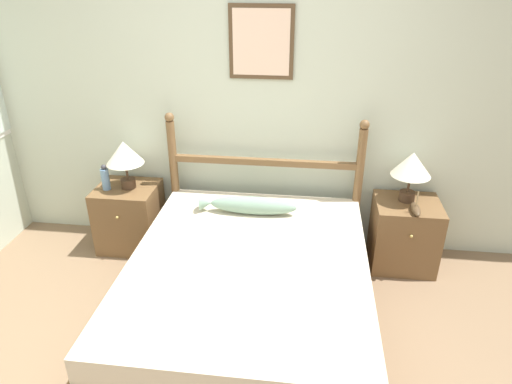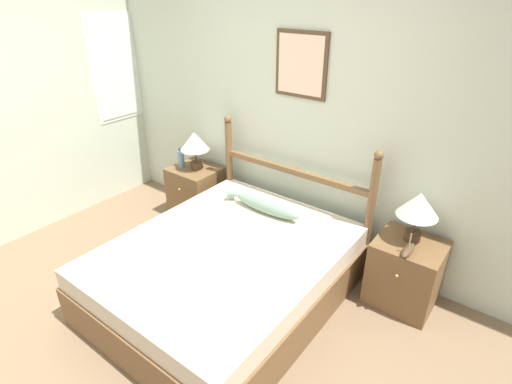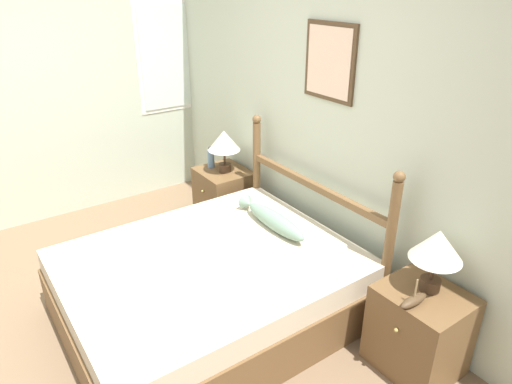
% 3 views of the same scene
% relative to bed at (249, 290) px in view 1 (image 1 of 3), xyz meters
% --- Properties ---
extents(wall_back, '(6.40, 0.08, 2.55)m').
position_rel_bed_xyz_m(wall_back, '(-0.12, 1.08, 1.03)').
color(wall_back, beige).
rests_on(wall_back, ground_plane).
extents(bed, '(1.56, 1.91, 0.49)m').
position_rel_bed_xyz_m(bed, '(0.00, 0.00, 0.00)').
color(bed, brown).
rests_on(bed, ground_plane).
extents(headboard, '(1.56, 0.07, 1.16)m').
position_rel_bed_xyz_m(headboard, '(0.00, 0.92, 0.39)').
color(headboard, brown).
rests_on(headboard, ground_plane).
extents(nightstand_left, '(0.49, 0.46, 0.55)m').
position_rel_bed_xyz_m(nightstand_left, '(-1.13, 0.80, 0.03)').
color(nightstand_left, brown).
rests_on(nightstand_left, ground_plane).
extents(nightstand_right, '(0.49, 0.46, 0.55)m').
position_rel_bed_xyz_m(nightstand_right, '(1.13, 0.80, 0.03)').
color(nightstand_right, brown).
rests_on(nightstand_right, ground_plane).
extents(table_lamp_left, '(0.30, 0.30, 0.40)m').
position_rel_bed_xyz_m(table_lamp_left, '(-1.10, 0.81, 0.59)').
color(table_lamp_left, '#422D1E').
rests_on(table_lamp_left, nightstand_left).
extents(table_lamp_right, '(0.30, 0.30, 0.40)m').
position_rel_bed_xyz_m(table_lamp_right, '(1.11, 0.85, 0.59)').
color(table_lamp_right, '#422D1E').
rests_on(table_lamp_right, nightstand_right).
extents(bottle, '(0.06, 0.06, 0.21)m').
position_rel_bed_xyz_m(bottle, '(-1.26, 0.75, 0.40)').
color(bottle, '#668CB2').
rests_on(bottle, nightstand_left).
extents(model_boat, '(0.06, 0.21, 0.17)m').
position_rel_bed_xyz_m(model_boat, '(1.15, 0.66, 0.33)').
color(model_boat, '#4C3823').
rests_on(model_boat, nightstand_right).
extents(fish_pillow, '(0.73, 0.13, 0.14)m').
position_rel_bed_xyz_m(fish_pillow, '(-0.08, 0.60, 0.32)').
color(fish_pillow, gray).
rests_on(fish_pillow, bed).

